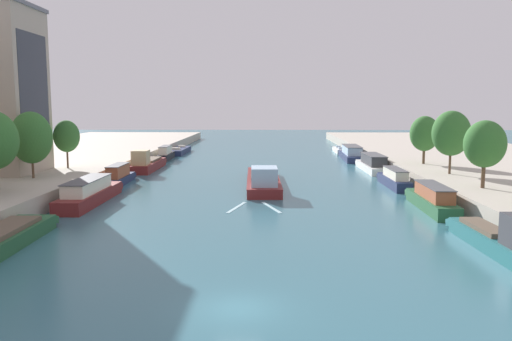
{
  "coord_description": "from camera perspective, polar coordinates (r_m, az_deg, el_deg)",
  "views": [
    {
      "loc": [
        1.54,
        -25.81,
        10.54
      ],
      "look_at": [
        0.0,
        40.3,
        2.2
      ],
      "focal_mm": 36.24,
      "sensor_mm": 36.0,
      "label": 1
    }
  ],
  "objects": [
    {
      "name": "barge_midriver",
      "position": [
        67.42,
        0.8,
        -0.98
      ],
      "size": [
        4.77,
        22.4,
        3.3
      ],
      "color": "maroon",
      "rests_on": "ground"
    },
    {
      "name": "moored_boat_left_second",
      "position": [
        116.01,
        -8.44,
        2.19
      ],
      "size": [
        3.16,
        15.14,
        2.24
      ],
      "color": "#1E284C",
      "rests_on": "ground"
    },
    {
      "name": "tree_right_nearest",
      "position": [
        79.66,
        18.11,
        3.89
      ],
      "size": [
        4.23,
        4.23,
        7.02
      ],
      "color": "brown",
      "rests_on": "quay_right"
    },
    {
      "name": "moored_boat_left_downstream",
      "position": [
        102.26,
        -9.93,
        1.81
      ],
      "size": [
        2.22,
        10.79,
        2.77
      ],
      "color": "black",
      "rests_on": "ground"
    },
    {
      "name": "tree_right_past_mid",
      "position": [
        58.26,
        23.94,
        2.68
      ],
      "size": [
        4.23,
        4.23,
        7.04
      ],
      "color": "brown",
      "rests_on": "quay_right"
    },
    {
      "name": "moored_boat_left_midway",
      "position": [
        72.12,
        -14.88,
        -0.56
      ],
      "size": [
        2.16,
        10.71,
        2.7
      ],
      "color": "#1E284C",
      "rests_on": "ground"
    },
    {
      "name": "moored_boat_left_gap_after",
      "position": [
        58.79,
        -17.87,
        -2.35
      ],
      "size": [
        2.91,
        15.43,
        2.77
      ],
      "color": "maroon",
      "rests_on": "ground"
    },
    {
      "name": "moored_boat_right_far",
      "position": [
        69.61,
        14.99,
        -0.91
      ],
      "size": [
        2.07,
        11.69,
        2.47
      ],
      "color": "#1E284C",
      "rests_on": "ground"
    },
    {
      "name": "tree_left_end_of_row",
      "position": [
        75.22,
        -20.18,
        3.57
      ],
      "size": [
        3.48,
        3.48,
        6.55
      ],
      "color": "brown",
      "rests_on": "quay_left"
    },
    {
      "name": "moored_boat_right_downstream",
      "position": [
        103.22,
        10.47,
        1.85
      ],
      "size": [
        3.94,
        16.93,
        2.78
      ],
      "color": "#1E284C",
      "rests_on": "ground"
    },
    {
      "name": "wake_behind_barge",
      "position": [
        53.85,
        -0.23,
        -4.09
      ],
      "size": [
        5.6,
        5.97,
        0.03
      ],
      "color": "#A5D1DB",
      "rests_on": "ground"
    },
    {
      "name": "tree_left_past_mid",
      "position": [
        66.22,
        -23.55,
        3.35
      ],
      "size": [
        4.76,
        4.76,
        7.84
      ],
      "color": "brown",
      "rests_on": "quay_left"
    },
    {
      "name": "quay_left",
      "position": [
        90.55,
        -24.7,
        0.48
      ],
      "size": [
        36.0,
        170.0,
        2.01
      ],
      "primitive_type": "cube",
      "color": "#B7AD9E",
      "rests_on": "ground"
    },
    {
      "name": "tree_right_end_of_row",
      "position": [
        68.82,
        20.75,
        3.86
      ],
      "size": [
        4.69,
        4.69,
        7.91
      ],
      "color": "brown",
      "rests_on": "quay_right"
    },
    {
      "name": "moored_boat_right_lone",
      "position": [
        118.18,
        9.18,
        2.23
      ],
      "size": [
        2.33,
        11.45,
        2.09
      ],
      "color": "silver",
      "rests_on": "ground"
    },
    {
      "name": "ground_plane",
      "position": [
        27.92,
        -2.0,
        -15.0
      ],
      "size": [
        400.0,
        400.0,
        0.0
      ],
      "primitive_type": "plane",
      "color": "#336675"
    },
    {
      "name": "quay_right",
      "position": [
        89.24,
        25.58,
        0.34
      ],
      "size": [
        36.0,
        170.0,
        2.01
      ],
      "primitive_type": "cube",
      "color": "#B7AD9E",
      "rests_on": "ground"
    },
    {
      "name": "moored_boat_left_end",
      "position": [
        86.6,
        -11.91,
        0.75
      ],
      "size": [
        3.31,
        15.44,
        3.63
      ],
      "color": "maroon",
      "rests_on": "ground"
    },
    {
      "name": "moored_boat_right_gap_after",
      "position": [
        55.42,
        18.85,
        -3.0
      ],
      "size": [
        2.63,
        12.96,
        2.65
      ],
      "color": "#235633",
      "rests_on": "ground"
    },
    {
      "name": "moored_boat_right_midway",
      "position": [
        85.76,
        12.75,
        0.72
      ],
      "size": [
        3.14,
        14.9,
        2.77
      ],
      "color": "silver",
      "rests_on": "ground"
    },
    {
      "name": "moored_boat_right_upstream",
      "position": [
        41.75,
        24.74,
        -6.71
      ],
      "size": [
        2.45,
        11.97,
        3.36
      ],
      "color": "#23666B",
      "rests_on": "ground"
    }
  ]
}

